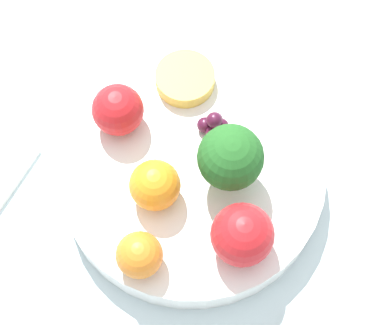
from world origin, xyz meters
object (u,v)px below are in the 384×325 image
Objects in this scene: bowl at (192,175)px; broccoli at (229,162)px; orange_back at (139,255)px; grape_cluster at (214,125)px; apple_red at (118,110)px; small_cup at (185,79)px; apple_green at (242,235)px; orange_front at (155,185)px.

broccoli reaches higher than bowl.
orange_back is 0.15m from grape_cluster.
apple_red reaches higher than grape_cluster.
small_cup is at bearing -135.21° from grape_cluster.
apple_green is 1.19× the size of orange_front.
broccoli is 0.06m from grape_cluster.
broccoli is at bearing 151.64° from orange_back.
orange_back is (0.06, 0.01, -0.00)m from orange_front.
broccoli is 0.07m from orange_front.
apple_red is at bearing -120.71° from apple_green.
grape_cluster is at bearing 170.03° from orange_back.
orange_back is (0.04, -0.08, -0.01)m from apple_green.
broccoli is at bearing 28.72° from grape_cluster.
broccoli is 0.11m from orange_back.
grape_cluster is at bearing 44.79° from small_cup.
broccoli reaches higher than small_cup.
apple_green is 0.09m from orange_back.
bowl is 3.45× the size of broccoli.
small_cup is at bearing -142.93° from broccoli.
orange_back is at bearing 5.07° from small_cup.
orange_back is at bearing 6.19° from orange_front.
broccoli reaches higher than apple_red.
bowl is at bearing 72.49° from apple_red.
apple_red is 1.06× the size of orange_front.
orange_back is at bearing -9.41° from bowl.
orange_back is at bearing 26.86° from apple_red.
grape_cluster is 0.49× the size of small_cup.
small_cup is at bearing -158.91° from bowl.
broccoli is 1.79× the size of orange_back.
small_cup is at bearing -175.52° from orange_front.
orange_front is (0.03, -0.06, -0.02)m from broccoli.
broccoli is 0.12m from small_cup.
apple_green reaches higher than apple_red.
broccoli is 0.06m from apple_green.
apple_red reaches higher than orange_back.
orange_front is (-0.02, -0.09, -0.00)m from apple_green.
small_cup is at bearing -174.93° from orange_back.
broccoli is at bearing 37.07° from small_cup.
apple_red is 0.14m from orange_back.
apple_green is at bearing 59.29° from apple_red.
bowl is at bearing -97.20° from broccoli.
orange_back is 0.70× the size of small_cup.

